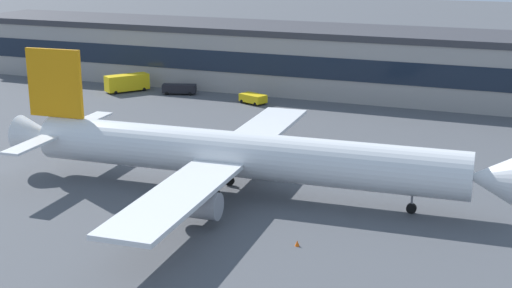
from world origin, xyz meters
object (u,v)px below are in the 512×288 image
Objects in this scene: airliner at (235,154)px; fuel_truck at (128,82)px; pushback_tractor at (253,98)px; traffic_cone_0 at (297,243)px; belt_loader at (179,88)px.

airliner is 7.04× the size of fuel_truck.
airliner is 48.07m from pushback_tractor.
traffic_cone_0 is (11.58, -11.53, -4.44)m from airliner.
belt_loader is 16.42m from pushback_tractor.
fuel_truck is 14.65× the size of traffic_cone_0.
belt_loader is (-32.72, 47.21, -3.58)m from airliner.
fuel_truck is 79.29m from traffic_cone_0.
airliner reaches higher than fuel_truck.
belt_loader reaches higher than pushback_tractor.
pushback_tractor is (-16.45, 45.02, -3.68)m from airliner.
traffic_cone_0 is at bearing -44.88° from airliner.
airliner reaches higher than belt_loader.
belt_loader is at bearing 127.02° from traffic_cone_0.
pushback_tractor is at bearing -1.76° from fuel_truck.
fuel_truck is (-43.13, 45.84, -2.85)m from airliner.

